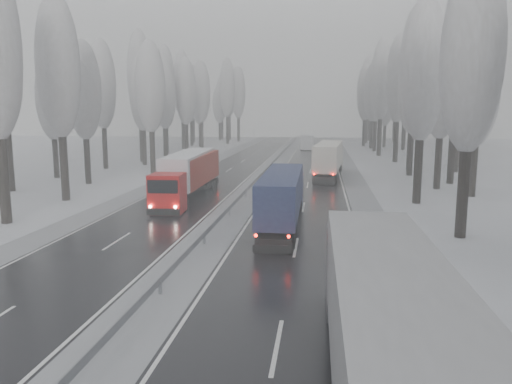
% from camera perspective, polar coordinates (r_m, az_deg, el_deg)
% --- Properties ---
extents(ground, '(260.00, 260.00, 0.00)m').
position_cam_1_polar(ground, '(18.18, -14.98, -15.75)').
color(ground, silver).
rests_on(ground, ground).
extents(carriageway_right, '(7.50, 200.00, 0.03)m').
position_cam_1_polar(carriageway_right, '(45.82, 5.72, -0.30)').
color(carriageway_right, black).
rests_on(carriageway_right, ground).
extents(carriageway_left, '(7.50, 200.00, 0.03)m').
position_cam_1_polar(carriageway_left, '(47.30, -7.10, -0.03)').
color(carriageway_left, black).
rests_on(carriageway_left, ground).
extents(median_slush, '(3.00, 200.00, 0.04)m').
position_cam_1_polar(median_slush, '(46.27, -0.79, -0.16)').
color(median_slush, '#94979B').
rests_on(median_slush, ground).
extents(shoulder_right, '(2.40, 200.00, 0.04)m').
position_cam_1_polar(shoulder_right, '(45.95, 11.90, -0.42)').
color(shoulder_right, '#94979B').
rests_on(shoulder_right, ground).
extents(shoulder_left, '(2.40, 200.00, 0.04)m').
position_cam_1_polar(shoulder_left, '(48.77, -12.74, 0.10)').
color(shoulder_left, '#94979B').
rests_on(shoulder_left, ground).
extents(median_guardrail, '(0.12, 200.00, 0.76)m').
position_cam_1_polar(median_guardrail, '(46.16, -0.80, 0.55)').
color(median_guardrail, slate).
rests_on(median_guardrail, ground).
extents(tree_16, '(3.60, 3.60, 16.53)m').
position_cam_1_polar(tree_16, '(32.14, 23.46, 14.01)').
color(tree_16, black).
rests_on(tree_16, ground).
extents(tree_18, '(3.60, 3.60, 16.58)m').
position_cam_1_polar(tree_18, '(43.06, 18.56, 12.93)').
color(tree_18, black).
rests_on(tree_18, ground).
extents(tree_19, '(3.60, 3.60, 14.57)m').
position_cam_1_polar(tree_19, '(48.17, 24.12, 10.64)').
color(tree_19, black).
rests_on(tree_19, ground).
extents(tree_20, '(3.60, 3.60, 15.71)m').
position_cam_1_polar(tree_20, '(51.67, 20.55, 11.52)').
color(tree_20, black).
rests_on(tree_20, ground).
extents(tree_21, '(3.60, 3.60, 18.62)m').
position_cam_1_polar(tree_21, '(56.18, 22.00, 13.11)').
color(tree_21, black).
rests_on(tree_21, ground).
extents(tree_22, '(3.60, 3.60, 15.86)m').
position_cam_1_polar(tree_22, '(61.73, 17.56, 11.30)').
color(tree_22, black).
rests_on(tree_22, ground).
extents(tree_23, '(3.60, 3.60, 13.55)m').
position_cam_1_polar(tree_23, '(66.92, 22.27, 9.59)').
color(tree_23, black).
rests_on(tree_23, ground).
extents(tree_24, '(3.60, 3.60, 20.49)m').
position_cam_1_polar(tree_24, '(67.39, 17.62, 13.60)').
color(tree_24, black).
rests_on(tree_24, ground).
extents(tree_25, '(3.60, 3.60, 19.44)m').
position_cam_1_polar(tree_25, '(72.70, 22.53, 12.46)').
color(tree_25, black).
rests_on(tree_25, ground).
extents(tree_26, '(3.60, 3.60, 18.78)m').
position_cam_1_polar(tree_26, '(77.36, 15.99, 12.26)').
color(tree_26, black).
rests_on(tree_26, ground).
extents(tree_27, '(3.60, 3.60, 17.62)m').
position_cam_1_polar(tree_27, '(82.56, 20.56, 11.30)').
color(tree_27, black).
rests_on(tree_27, ground).
extents(tree_28, '(3.60, 3.60, 19.62)m').
position_cam_1_polar(tree_28, '(87.82, 14.16, 12.28)').
color(tree_28, black).
rests_on(tree_28, ground).
extents(tree_29, '(3.60, 3.60, 18.11)m').
position_cam_1_polar(tree_29, '(92.82, 18.46, 11.32)').
color(tree_29, black).
rests_on(tree_29, ground).
extents(tree_30, '(3.60, 3.60, 17.86)m').
position_cam_1_polar(tree_30, '(97.47, 13.60, 11.32)').
color(tree_30, black).
rests_on(tree_30, ground).
extents(tree_31, '(3.60, 3.60, 18.58)m').
position_cam_1_polar(tree_31, '(102.22, 16.73, 11.34)').
color(tree_31, black).
rests_on(tree_31, ground).
extents(tree_32, '(3.60, 3.60, 17.33)m').
position_cam_1_polar(tree_32, '(104.93, 13.20, 10.98)').
color(tree_32, black).
rests_on(tree_32, ground).
extents(tree_33, '(3.60, 3.60, 14.33)m').
position_cam_1_polar(tree_33, '(109.20, 14.61, 9.85)').
color(tree_33, black).
rests_on(tree_33, ground).
extents(tree_34, '(3.60, 3.60, 17.63)m').
position_cam_1_polar(tree_34, '(111.93, 12.37, 10.99)').
color(tree_34, black).
rests_on(tree_34, ground).
extents(tree_35, '(3.60, 3.60, 18.25)m').
position_cam_1_polar(tree_35, '(117.02, 16.79, 10.92)').
color(tree_35, black).
rests_on(tree_35, ground).
extents(tree_36, '(3.60, 3.60, 20.23)m').
position_cam_1_polar(tree_36, '(121.91, 12.63, 11.60)').
color(tree_36, black).
rests_on(tree_36, ground).
extents(tree_37, '(3.60, 3.60, 16.37)m').
position_cam_1_polar(tree_37, '(126.58, 15.63, 10.27)').
color(tree_37, black).
rests_on(tree_37, ground).
extents(tree_38, '(3.60, 3.60, 17.97)m').
position_cam_1_polar(tree_38, '(132.52, 12.94, 10.76)').
color(tree_38, black).
rests_on(tree_38, ground).
extents(tree_39, '(3.60, 3.60, 16.19)m').
position_cam_1_polar(tree_39, '(136.75, 13.96, 10.19)').
color(tree_39, black).
rests_on(tree_39, ground).
extents(tree_58, '(3.60, 3.60, 17.21)m').
position_cam_1_polar(tree_58, '(45.40, -21.69, 13.06)').
color(tree_58, black).
rests_on(tree_58, ground).
extents(tree_59, '(3.60, 3.60, 18.41)m').
position_cam_1_polar(tree_59, '(52.84, -27.07, 12.92)').
color(tree_59, black).
rests_on(tree_59, ground).
extents(tree_60, '(3.60, 3.60, 14.84)m').
position_cam_1_polar(tree_60, '(55.06, -19.10, 10.84)').
color(tree_60, black).
rests_on(tree_60, ground).
extents(tree_61, '(3.60, 3.60, 13.95)m').
position_cam_1_polar(tree_61, '(61.27, -22.30, 9.92)').
color(tree_61, black).
rests_on(tree_61, ground).
extents(tree_62, '(3.60, 3.60, 16.04)m').
position_cam_1_polar(tree_62, '(62.42, -11.98, 11.60)').
color(tree_62, black).
rests_on(tree_62, ground).
extents(tree_63, '(3.60, 3.60, 16.88)m').
position_cam_1_polar(tree_63, '(69.09, -17.20, 11.60)').
color(tree_63, black).
rests_on(tree_63, ground).
extents(tree_64, '(3.60, 3.60, 15.42)m').
position_cam_1_polar(tree_64, '(72.31, -12.86, 10.91)').
color(tree_64, black).
rests_on(tree_64, ground).
extents(tree_65, '(3.60, 3.60, 19.48)m').
position_cam_1_polar(tree_65, '(76.81, -13.17, 12.72)').
color(tree_65, black).
rests_on(tree_65, ground).
extents(tree_66, '(3.60, 3.60, 15.23)m').
position_cam_1_polar(tree_66, '(81.39, -10.41, 10.69)').
color(tree_66, black).
rests_on(tree_66, ground).
extents(tree_67, '(3.60, 3.60, 17.09)m').
position_cam_1_polar(tree_67, '(85.66, -10.51, 11.41)').
color(tree_67, black).
rests_on(tree_67, ground).
extents(tree_68, '(3.60, 3.60, 16.65)m').
position_cam_1_polar(tree_68, '(87.45, -8.05, 11.24)').
color(tree_68, black).
rests_on(tree_68, ground).
extents(tree_69, '(3.60, 3.60, 19.35)m').
position_cam_1_polar(tree_69, '(92.73, -10.36, 12.13)').
color(tree_69, black).
rests_on(tree_69, ground).
extents(tree_70, '(3.60, 3.60, 17.09)m').
position_cam_1_polar(tree_70, '(97.15, -6.30, 11.24)').
color(tree_70, black).
rests_on(tree_70, ground).
extents(tree_71, '(3.60, 3.60, 19.61)m').
position_cam_1_polar(tree_71, '(102.29, -8.43, 11.99)').
color(tree_71, black).
rests_on(tree_71, ground).
extents(tree_72, '(3.60, 3.60, 15.11)m').
position_cam_1_polar(tree_72, '(106.81, -6.47, 10.37)').
color(tree_72, black).
rests_on(tree_72, ground).
extents(tree_73, '(3.60, 3.60, 17.22)m').
position_cam_1_polar(tree_73, '(111.43, -7.45, 11.00)').
color(tree_73, black).
rests_on(tree_73, ground).
extents(tree_74, '(3.60, 3.60, 19.68)m').
position_cam_1_polar(tree_74, '(116.63, -3.32, 11.75)').
color(tree_74, black).
rests_on(tree_74, ground).
extents(tree_75, '(3.60, 3.60, 18.60)m').
position_cam_1_polar(tree_75, '(122.50, -7.24, 11.25)').
color(tree_75, black).
rests_on(tree_75, ground).
extents(tree_76, '(3.60, 3.60, 18.55)m').
position_cam_1_polar(tree_76, '(125.67, -2.04, 11.25)').
color(tree_76, black).
rests_on(tree_76, ground).
extents(tree_77, '(3.60, 3.60, 14.32)m').
position_cam_1_polar(tree_77, '(130.56, -4.21, 9.97)').
color(tree_77, black).
rests_on(tree_77, ground).
extents(tree_78, '(3.60, 3.60, 19.55)m').
position_cam_1_polar(tree_78, '(132.78, -3.09, 11.41)').
color(tree_78, black).
rests_on(tree_78, ground).
extents(tree_79, '(3.60, 3.60, 17.07)m').
position_cam_1_polar(tree_79, '(137.18, -3.93, 10.67)').
color(tree_79, black).
rests_on(tree_79, ground).
extents(truck_grey_tarp, '(2.73, 16.40, 4.20)m').
position_cam_1_polar(truck_grey_tarp, '(12.72, 14.77, -14.91)').
color(truck_grey_tarp, '#525258').
rests_on(truck_grey_tarp, ground).
extents(truck_blue_box, '(2.34, 14.33, 3.67)m').
position_cam_1_polar(truck_blue_box, '(33.20, 3.10, -0.20)').
color(truck_blue_box, navy).
rests_on(truck_blue_box, ground).
extents(truck_cream_box, '(3.78, 15.75, 4.01)m').
position_cam_1_polar(truck_cream_box, '(57.96, 8.38, 3.96)').
color(truck_cream_box, '#A9A596').
rests_on(truck_cream_box, ground).
extents(box_truck_distant, '(2.44, 7.86, 2.93)m').
position_cam_1_polar(box_truck_distant, '(99.61, 5.86, 5.71)').
color(box_truck_distant, '#B6B8BE').
rests_on(box_truck_distant, ground).
extents(truck_red_white, '(3.15, 15.40, 3.93)m').
position_cam_1_polar(truck_red_white, '(43.77, -7.91, 2.22)').
color(truck_red_white, '#B2090A').
rests_on(truck_red_white, ground).
extents(truck_red_red, '(2.41, 14.52, 3.71)m').
position_cam_1_polar(truck_red_red, '(43.97, -7.52, 2.10)').
color(truck_red_red, red).
rests_on(truck_red_red, ground).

